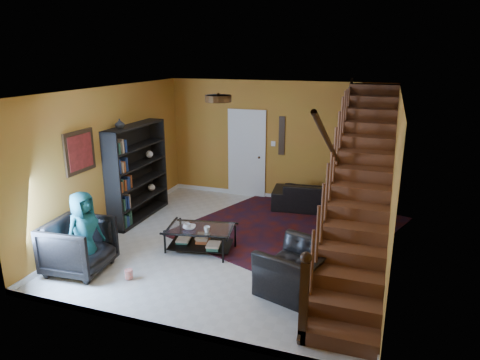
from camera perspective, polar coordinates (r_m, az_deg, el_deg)
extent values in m
plane|color=beige|center=(8.01, -0.47, -8.49)|extent=(5.50, 5.50, 0.00)
plane|color=#B46828|center=(10.09, 4.76, 5.13)|extent=(5.20, 0.00, 5.20)
plane|color=#B46828|center=(5.16, -10.83, -6.53)|extent=(5.20, 0.00, 5.20)
plane|color=#B46828|center=(8.72, -16.82, 2.64)|extent=(0.00, 5.50, 5.50)
plane|color=#B46828|center=(7.13, 19.62, -0.69)|extent=(0.00, 5.50, 5.50)
plane|color=white|center=(7.28, -0.52, 11.88)|extent=(5.50, 5.50, 0.00)
cube|color=silver|center=(10.43, 4.57, -2.16)|extent=(5.20, 0.02, 0.10)
cube|color=silver|center=(9.12, -16.06, -5.61)|extent=(0.02, 5.50, 0.10)
cube|color=#B46828|center=(7.15, 15.77, -0.94)|extent=(0.95, 4.92, 2.83)
cube|color=black|center=(7.16, 12.20, 0.01)|extent=(0.04, 5.02, 3.02)
cylinder|color=black|center=(7.05, 12.66, 3.50)|extent=(0.07, 4.20, 2.44)
cube|color=black|center=(5.33, 8.51, -15.97)|extent=(0.10, 0.10, 1.10)
cube|color=black|center=(9.19, -13.47, 1.01)|extent=(0.35, 1.80, 2.00)
cube|color=black|center=(9.37, -13.23, -2.52)|extent=(0.35, 1.72, 0.03)
cube|color=black|center=(9.15, -13.54, 1.98)|extent=(0.35, 1.72, 0.03)
cube|color=silver|center=(10.34, 0.92, 3.34)|extent=(0.82, 0.05, 2.05)
cube|color=maroon|center=(7.94, -20.60, 3.54)|extent=(0.04, 0.74, 0.74)
cube|color=black|center=(10.01, 5.59, 5.89)|extent=(0.14, 0.03, 0.90)
cylinder|color=#3F2814|center=(6.54, -2.91, 10.80)|extent=(0.40, 0.40, 0.10)
cube|color=#42100B|center=(8.82, 6.95, -6.11)|extent=(4.67, 4.96, 0.02)
imported|color=black|center=(9.72, 10.88, -2.18)|extent=(2.26, 1.08, 0.64)
imported|color=black|center=(7.39, -20.70, -8.27)|extent=(1.01, 0.99, 0.86)
imported|color=black|center=(6.47, 7.65, -11.70)|extent=(1.22, 1.30, 0.70)
imported|color=black|center=(9.80, 11.90, -3.13)|extent=(0.45, 0.31, 1.20)
imported|color=black|center=(9.77, 12.55, -2.92)|extent=(0.67, 0.55, 1.30)
imported|color=#17505A|center=(7.26, -20.04, -6.53)|extent=(0.54, 0.72, 1.34)
cube|color=black|center=(7.69, -9.99, -8.12)|extent=(0.04, 0.04, 0.43)
cube|color=black|center=(7.26, -2.29, -9.43)|extent=(0.04, 0.04, 0.43)
cube|color=black|center=(8.18, -7.92, -6.46)|extent=(0.04, 0.04, 0.43)
cube|color=black|center=(7.78, -0.63, -7.56)|extent=(0.04, 0.04, 0.43)
cube|color=black|center=(7.75, -5.26, -8.54)|extent=(1.19, 0.81, 0.02)
cube|color=silver|center=(7.62, -5.32, -6.38)|extent=(1.26, 0.88, 0.02)
imported|color=#999999|center=(7.55, -7.08, -6.17)|extent=(0.14, 0.14, 0.10)
imported|color=#999999|center=(7.40, -4.44, -6.57)|extent=(0.13, 0.13, 0.10)
imported|color=#999999|center=(7.57, -6.78, -6.29)|extent=(0.29, 0.29, 0.06)
imported|color=#999999|center=(8.56, -15.75, 7.23)|extent=(0.18, 0.18, 0.19)
cylinder|color=red|center=(7.04, -14.61, -12.03)|extent=(0.14, 0.14, 0.14)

